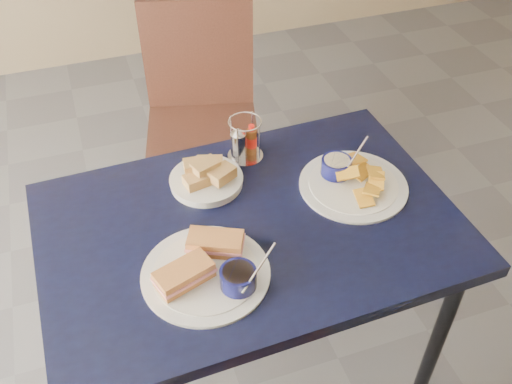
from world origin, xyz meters
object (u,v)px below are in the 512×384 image
object	(u,v)px
sandwich_plate	(209,268)
plantain_plate	(349,179)
bread_basket	(206,177)
condiment_caddy	(244,142)
dining_table	(251,241)
chair_far	(196,104)

from	to	relation	value
sandwich_plate	plantain_plate	xyz separation A→B (m)	(0.48, 0.20, -0.01)
bread_basket	condiment_caddy	xyz separation A→B (m)	(0.14, 0.09, 0.03)
dining_table	bread_basket	bearing A→B (deg)	109.83
condiment_caddy	chair_far	bearing A→B (deg)	90.20
chair_far	condiment_caddy	size ratio (longest dim) A/B	6.96
chair_far	sandwich_plate	distance (m)	1.11
dining_table	sandwich_plate	world-z (taller)	sandwich_plate
bread_basket	condiment_caddy	bearing A→B (deg)	31.41
dining_table	condiment_caddy	bearing A→B (deg)	75.53
dining_table	plantain_plate	world-z (taller)	plantain_plate
plantain_plate	condiment_caddy	bearing A→B (deg)	139.04
chair_far	sandwich_plate	bearing A→B (deg)	-101.89
dining_table	plantain_plate	distance (m)	0.34
dining_table	plantain_plate	bearing A→B (deg)	10.60
plantain_plate	chair_far	bearing A→B (deg)	106.47
chair_far	bread_basket	world-z (taller)	chair_far
sandwich_plate	plantain_plate	size ratio (longest dim) A/B	1.03
chair_far	condiment_caddy	distance (m)	0.70
sandwich_plate	plantain_plate	distance (m)	0.52
bread_basket	plantain_plate	bearing A→B (deg)	-18.57
dining_table	bread_basket	size ratio (longest dim) A/B	5.46
sandwich_plate	condiment_caddy	distance (m)	0.47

